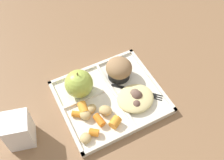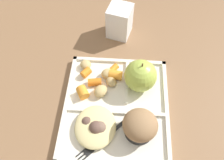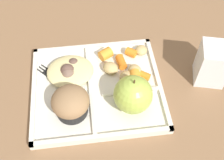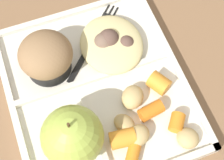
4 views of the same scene
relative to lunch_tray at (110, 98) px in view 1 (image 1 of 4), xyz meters
name	(u,v)px [view 1 (image 1 of 4)]	position (x,y,z in m)	size (l,w,h in m)	color
ground	(110,99)	(0.00, 0.00, -0.01)	(6.00, 6.00, 0.00)	#846042
lunch_tray	(110,98)	(0.00, 0.00, 0.00)	(0.31, 0.27, 0.02)	silver
green_apple	(79,84)	(-0.07, 0.06, 0.05)	(0.09, 0.09, 0.10)	#A8C14C
bran_muffin	(119,69)	(0.06, 0.06, 0.04)	(0.08, 0.08, 0.07)	black
carrot_slice_large	(94,132)	(-0.10, -0.09, 0.02)	(0.02, 0.02, 0.03)	orange
carrot_slice_near_corner	(78,114)	(-0.11, -0.02, 0.01)	(0.02, 0.02, 0.04)	orange
carrot_slice_back	(115,122)	(-0.03, -0.09, 0.02)	(0.03, 0.03, 0.03)	orange
carrot_slice_diagonal	(99,120)	(-0.07, -0.06, 0.02)	(0.02, 0.02, 0.04)	orange
carrot_slice_small	(83,108)	(-0.09, -0.01, 0.02)	(0.03, 0.03, 0.04)	orange
potato_chunk_large	(85,115)	(-0.10, -0.03, 0.02)	(0.03, 0.03, 0.03)	tan
potato_chunk_golden	(86,138)	(-0.12, -0.10, 0.02)	(0.03, 0.03, 0.02)	tan
potato_chunk_browned	(105,111)	(-0.04, -0.04, 0.02)	(0.04, 0.03, 0.03)	tan
potato_chunk_corner	(91,109)	(-0.07, -0.02, 0.01)	(0.03, 0.03, 0.02)	tan
egg_noodle_pile	(135,98)	(0.06, -0.05, 0.02)	(0.11, 0.10, 0.02)	beige
meatball_center	(136,105)	(0.05, -0.07, 0.02)	(0.03, 0.03, 0.03)	brown
meatball_side	(135,94)	(0.07, -0.04, 0.02)	(0.03, 0.03, 0.03)	#755B4C
meatball_back	(137,96)	(0.07, -0.05, 0.02)	(0.04, 0.04, 0.04)	brown
plastic_fork	(140,93)	(0.09, -0.03, 0.01)	(0.13, 0.13, 0.00)	black
milk_carton	(19,130)	(-0.28, -0.01, 0.04)	(0.07, 0.07, 0.10)	white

